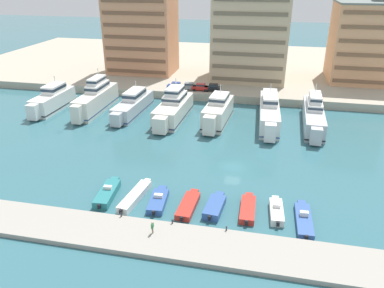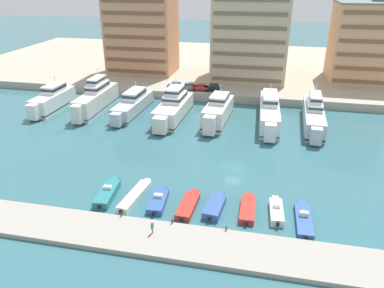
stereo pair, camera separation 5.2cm
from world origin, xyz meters
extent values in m
plane|color=#336670|center=(0.00, 0.00, 0.00)|extent=(400.00, 400.00, 0.00)
cube|color=#ADA38E|center=(0.00, 67.12, 0.95)|extent=(180.00, 70.00, 1.90)
cube|color=#9E998E|center=(0.00, -20.10, 0.30)|extent=(120.00, 6.30, 0.61)
cube|color=white|center=(-43.23, 19.43, 1.90)|extent=(4.19, 13.29, 3.80)
cube|color=white|center=(-43.36, 11.93, 2.00)|extent=(2.21, 2.02, 3.23)
cube|color=black|center=(-43.23, 19.43, 0.67)|extent=(4.23, 13.42, 0.24)
cube|color=white|center=(-43.21, 20.42, 4.67)|extent=(3.18, 5.61, 1.74)
cube|color=#233342|center=(-43.21, 20.42, 4.84)|extent=(3.22, 5.66, 0.63)
cylinder|color=silver|center=(-43.20, 21.25, 6.44)|extent=(0.16, 0.16, 1.80)
cube|color=white|center=(-43.11, 26.49, 1.05)|extent=(3.38, 0.96, 0.20)
cube|color=silver|center=(-33.25, 20.77, 2.19)|extent=(3.72, 16.47, 4.38)
cube|color=silver|center=(-33.27, 11.71, 2.30)|extent=(2.03, 1.85, 3.72)
cube|color=#334C7F|center=(-33.25, 20.77, 0.77)|extent=(3.76, 16.63, 0.24)
cube|color=white|center=(-33.24, 22.00, 5.19)|extent=(2.89, 6.92, 1.64)
cube|color=#233342|center=(-33.24, 22.00, 5.36)|extent=(2.93, 6.99, 0.59)
cube|color=white|center=(-33.24, 22.00, 6.68)|extent=(2.25, 5.40, 1.35)
cube|color=#233342|center=(-33.24, 22.00, 6.82)|extent=(2.28, 5.45, 0.49)
cylinder|color=silver|center=(-33.24, 23.04, 8.26)|extent=(0.16, 0.16, 1.80)
cube|color=silver|center=(-33.23, 29.45, 1.20)|extent=(3.13, 0.91, 0.20)
cube|color=silver|center=(-24.58, 20.86, 1.56)|extent=(4.64, 15.63, 3.12)
cube|color=silver|center=(-24.98, 12.25, 1.64)|extent=(2.25, 2.06, 2.65)
cube|color=#334C7F|center=(-24.58, 20.86, 0.55)|extent=(4.68, 15.79, 0.24)
cube|color=white|center=(-24.53, 22.02, 4.02)|extent=(3.36, 6.63, 1.80)
cube|color=#233342|center=(-24.53, 22.02, 4.20)|extent=(3.40, 6.70, 0.65)
cylinder|color=silver|center=(-24.48, 22.99, 5.81)|extent=(0.16, 0.16, 1.80)
cube|color=silver|center=(-24.20, 29.03, 0.86)|extent=(3.37, 1.05, 0.20)
cube|color=silver|center=(-14.94, 19.40, 1.84)|extent=(5.39, 15.56, 3.68)
cube|color=silver|center=(-15.26, 10.62, 1.93)|extent=(2.75, 2.51, 3.12)
cube|color=#192347|center=(-14.94, 19.40, 0.64)|extent=(5.44, 15.72, 0.24)
cube|color=white|center=(-14.90, 20.55, 4.42)|extent=(4.00, 6.60, 1.50)
cube|color=#233342|center=(-14.90, 20.55, 4.57)|extent=(4.06, 6.66, 0.54)
cube|color=white|center=(-14.90, 20.55, 5.86)|extent=(3.12, 5.15, 1.39)
cube|color=#233342|center=(-14.90, 20.55, 6.00)|extent=(3.16, 5.20, 0.50)
cylinder|color=silver|center=(-14.87, 21.52, 7.46)|extent=(0.16, 0.16, 1.80)
cube|color=silver|center=(-14.65, 27.54, 1.01)|extent=(4.14, 1.05, 0.20)
cube|color=silver|center=(-5.34, 18.97, 2.12)|extent=(5.05, 13.04, 4.24)
cube|color=silver|center=(-5.86, 11.67, 2.23)|extent=(2.43, 2.23, 3.61)
cube|color=black|center=(-5.34, 18.97, 0.74)|extent=(5.10, 13.17, 0.24)
cube|color=white|center=(-5.27, 19.93, 5.02)|extent=(3.61, 5.58, 1.55)
cube|color=#233342|center=(-5.27, 19.93, 5.17)|extent=(3.66, 5.64, 0.56)
cylinder|color=silver|center=(-5.21, 20.73, 6.69)|extent=(0.16, 0.16, 1.80)
cube|color=silver|center=(-4.85, 25.79, 1.17)|extent=(3.58, 1.15, 0.20)
cube|color=white|center=(5.02, 21.51, 1.96)|extent=(4.57, 19.69, 3.93)
cube|color=white|center=(5.46, 10.90, 2.06)|extent=(2.15, 1.97, 3.34)
cube|color=#334C7F|center=(5.02, 21.51, 0.69)|extent=(4.62, 19.89, 0.24)
cube|color=white|center=(4.96, 22.98, 4.81)|extent=(3.27, 8.33, 1.76)
cube|color=#233342|center=(4.96, 22.98, 4.98)|extent=(3.31, 8.41, 0.63)
cylinder|color=silver|center=(4.91, 24.21, 6.59)|extent=(0.16, 0.16, 1.80)
cube|color=white|center=(4.60, 31.73, 1.08)|extent=(3.23, 1.03, 0.20)
cube|color=silver|center=(13.86, 21.40, 1.78)|extent=(4.23, 18.49, 3.57)
cube|color=silver|center=(13.57, 11.38, 1.87)|extent=(2.09, 1.91, 3.03)
cube|color=black|center=(13.86, 21.40, 0.62)|extent=(4.27, 18.68, 0.24)
cube|color=white|center=(13.90, 22.78, 4.23)|extent=(3.11, 7.80, 1.33)
cube|color=#233342|center=(13.90, 22.78, 4.37)|extent=(3.15, 7.88, 0.48)
cube|color=white|center=(13.90, 22.78, 5.58)|extent=(2.43, 6.09, 1.36)
cube|color=#233342|center=(13.90, 22.78, 5.71)|extent=(2.46, 6.15, 0.49)
cylinder|color=silver|center=(13.93, 23.94, 7.16)|extent=(0.16, 0.16, 1.80)
cube|color=silver|center=(14.13, 31.05, 0.98)|extent=(3.18, 0.99, 0.20)
cube|color=teal|center=(-16.22, -12.49, 0.53)|extent=(2.68, 6.53, 1.06)
cube|color=teal|center=(-16.57, -8.91, 0.53)|extent=(1.22, 1.04, 0.90)
cube|color=silver|center=(-16.27, -12.01, 1.29)|extent=(1.19, 0.71, 0.45)
cube|color=#283847|center=(-16.30, -11.73, 1.35)|extent=(1.04, 0.18, 0.27)
cube|color=black|center=(-15.90, -15.83, 0.68)|extent=(0.39, 0.31, 0.60)
cube|color=white|center=(-12.23, -12.33, 0.51)|extent=(2.49, 7.73, 1.01)
cube|color=white|center=(-11.74, -8.24, 0.51)|extent=(0.96, 0.82, 0.86)
cube|color=black|center=(-12.69, -16.28, 0.66)|extent=(0.39, 0.32, 0.60)
cube|color=#33569E|center=(-8.78, -12.70, 0.43)|extent=(2.60, 5.61, 0.86)
cube|color=#33569E|center=(-9.06, -9.57, 0.43)|extent=(1.24, 1.05, 0.73)
cube|color=silver|center=(-8.81, -12.29, 1.09)|extent=(1.21, 0.70, 0.47)
cube|color=#283847|center=(-8.84, -12.02, 1.16)|extent=(1.06, 0.18, 0.28)
cube|color=black|center=(-8.51, -15.59, 0.58)|extent=(0.38, 0.31, 0.60)
cube|color=red|center=(-4.59, -12.84, 0.41)|extent=(2.24, 6.07, 0.82)
cube|color=red|center=(-4.44, -9.45, 0.41)|extent=(1.13, 0.94, 0.70)
cube|color=black|center=(-4.72, -16.01, 0.56)|extent=(0.37, 0.30, 0.60)
cube|color=#33569E|center=(-1.06, -12.64, 0.54)|extent=(2.52, 5.13, 1.08)
cube|color=#33569E|center=(-0.81, -9.75, 0.54)|extent=(1.23, 1.04, 0.92)
cube|color=black|center=(-1.30, -15.29, 0.69)|extent=(0.38, 0.31, 0.60)
cube|color=red|center=(3.24, -12.07, 0.43)|extent=(2.01, 5.79, 0.85)
cube|color=red|center=(3.17, -8.81, 0.43)|extent=(1.06, 0.88, 0.72)
cube|color=black|center=(3.29, -15.13, 0.58)|extent=(0.37, 0.29, 0.60)
cube|color=white|center=(6.93, -11.94, 0.49)|extent=(1.99, 5.26, 0.98)
cube|color=white|center=(6.73, -9.04, 0.49)|extent=(0.96, 0.80, 0.84)
cube|color=silver|center=(6.90, -11.55, 1.23)|extent=(0.95, 0.66, 0.49)
cube|color=#283847|center=(6.88, -11.27, 1.31)|extent=(0.83, 0.13, 0.30)
cube|color=black|center=(7.11, -14.69, 0.64)|extent=(0.38, 0.30, 0.60)
cube|color=#33569E|center=(10.30, -12.83, 0.35)|extent=(2.10, 6.90, 0.71)
cube|color=#33569E|center=(10.20, -9.02, 0.35)|extent=(1.08, 0.89, 0.60)
cube|color=silver|center=(10.29, -12.32, 1.00)|extent=(1.07, 0.63, 0.58)
cube|color=#283847|center=(10.28, -12.04, 1.09)|extent=(0.96, 0.10, 0.35)
cube|color=black|center=(10.39, -16.44, 0.50)|extent=(0.37, 0.29, 0.60)
cube|color=#28428E|center=(-18.36, 34.42, 2.62)|extent=(4.16, 1.86, 0.80)
cube|color=#28428E|center=(-18.21, 34.43, 3.36)|extent=(2.16, 1.64, 0.68)
cube|color=#1E2833|center=(-18.21, 34.43, 3.36)|extent=(2.12, 1.66, 0.37)
cylinder|color=black|center=(-19.68, 33.52, 2.22)|extent=(0.65, 0.25, 0.64)
cylinder|color=black|center=(-19.74, 35.22, 2.22)|extent=(0.65, 0.25, 0.64)
cylinder|color=black|center=(-16.98, 33.63, 2.22)|extent=(0.65, 0.25, 0.64)
cylinder|color=black|center=(-17.05, 35.33, 2.22)|extent=(0.65, 0.25, 0.64)
cube|color=slate|center=(-15.12, 34.80, 2.62)|extent=(4.23, 2.04, 0.80)
cube|color=slate|center=(-14.97, 34.81, 3.36)|extent=(2.22, 1.73, 0.68)
cube|color=#1E2833|center=(-14.97, 34.81, 3.36)|extent=(2.18, 1.74, 0.37)
cylinder|color=black|center=(-16.39, 33.83, 2.22)|extent=(0.66, 0.27, 0.64)
cylinder|color=black|center=(-16.53, 35.53, 2.22)|extent=(0.66, 0.27, 0.64)
cylinder|color=black|center=(-13.70, 34.06, 2.22)|extent=(0.66, 0.27, 0.64)
cylinder|color=black|center=(-13.84, 35.76, 2.22)|extent=(0.66, 0.27, 0.64)
cube|color=red|center=(-12.17, 34.73, 2.62)|extent=(4.14, 1.81, 0.80)
cube|color=red|center=(-12.02, 34.73, 3.36)|extent=(2.14, 1.61, 0.68)
cube|color=#1E2833|center=(-12.02, 34.73, 3.36)|extent=(2.10, 1.63, 0.37)
cylinder|color=black|center=(-13.50, 33.84, 2.22)|extent=(0.65, 0.24, 0.64)
cylinder|color=black|center=(-13.54, 35.54, 2.22)|extent=(0.65, 0.24, 0.64)
cylinder|color=black|center=(-10.80, 33.91, 2.22)|extent=(0.65, 0.24, 0.64)
cylinder|color=black|center=(-10.84, 35.61, 2.22)|extent=(0.65, 0.24, 0.64)
cube|color=black|center=(-8.99, 34.89, 2.62)|extent=(4.18, 1.91, 0.80)
cube|color=black|center=(-8.84, 34.90, 3.36)|extent=(2.18, 1.67, 0.68)
cube|color=#1E2833|center=(-8.84, 34.90, 3.36)|extent=(2.14, 1.68, 0.37)
cylinder|color=black|center=(-10.29, 33.97, 2.22)|extent=(0.65, 0.25, 0.64)
cylinder|color=black|center=(-10.38, 35.66, 2.22)|extent=(0.65, 0.25, 0.64)
cylinder|color=black|center=(-7.60, 34.11, 2.22)|extent=(0.65, 0.25, 0.64)
cylinder|color=black|center=(-7.69, 35.81, 2.22)|extent=(0.65, 0.25, 0.64)
cube|color=tan|center=(-32.11, 50.34, 14.19)|extent=(18.59, 12.33, 24.58)
cube|color=brown|center=(-32.11, 44.08, 3.43)|extent=(17.10, 0.24, 0.90)
cube|color=brown|center=(-32.11, 44.08, 6.51)|extent=(17.10, 0.24, 0.90)
cube|color=brown|center=(-32.11, 44.08, 9.58)|extent=(17.10, 0.24, 0.90)
cube|color=brown|center=(-32.11, 44.08, 12.65)|extent=(17.10, 0.24, 0.90)
cube|color=brown|center=(-32.11, 44.08, 15.72)|extent=(17.10, 0.24, 0.90)
cube|color=brown|center=(-32.11, 44.08, 18.79)|extent=(17.10, 0.24, 0.90)
cube|color=brown|center=(-32.11, 44.08, 21.87)|extent=(17.10, 0.24, 0.90)
cube|color=#C6AD89|center=(-1.39, 50.16, 13.11)|extent=(19.26, 17.60, 22.43)
cube|color=#6D5F4B|center=(-1.39, 41.26, 3.50)|extent=(17.72, 0.24, 0.90)
cube|color=#6D5F4B|center=(-1.39, 41.26, 6.70)|extent=(17.72, 0.24, 0.90)
cube|color=#6D5F4B|center=(-1.39, 41.26, 9.91)|extent=(17.72, 0.24, 0.90)
cube|color=#6D5F4B|center=(-1.39, 41.26, 13.11)|extent=(17.72, 0.24, 0.90)
cube|color=#6D5F4B|center=(-1.39, 41.26, 16.32)|extent=(17.72, 0.24, 0.90)
cube|color=#6D5F4B|center=(-1.39, 41.26, 19.52)|extent=(17.72, 0.24, 0.90)
cube|color=#6D5F4B|center=(-1.39, 41.26, 22.72)|extent=(17.72, 0.24, 0.90)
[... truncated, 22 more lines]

